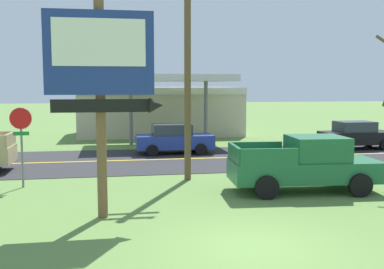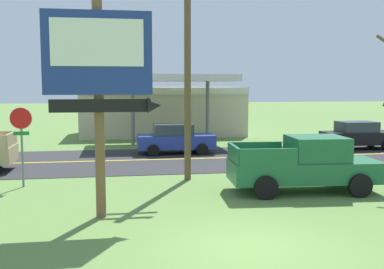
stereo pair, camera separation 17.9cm
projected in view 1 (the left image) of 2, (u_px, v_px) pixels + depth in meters
The scene contains 10 objects.
ground_plane at pixel (251, 248), 10.72m from camera, with size 180.00×180.00×0.00m, color #5B7F3D.
road_asphalt at pixel (175, 159), 23.45m from camera, with size 140.00×8.00×0.02m, color #2B2B2D.
road_centre_line at pixel (175, 159), 23.45m from camera, with size 126.00×0.20×0.01m, color gold.
motel_sign at pixel (102, 73), 12.66m from camera, with size 3.21×0.54×6.06m.
stop_sign at pixel (21, 133), 16.83m from camera, with size 0.80×0.08×2.95m.
utility_pole at pixel (188, 60), 17.95m from camera, with size 1.64×0.26×8.93m.
gas_station at pixel (160, 109), 34.97m from camera, with size 12.00×11.50×4.40m.
pickup_green_parked_on_lawn at pixel (306, 164), 16.32m from camera, with size 5.32×2.50×1.96m.
car_blue_near_lane at pixel (174, 139), 25.36m from camera, with size 4.20×2.00×1.64m.
car_black_mid_lane at pixel (356, 135), 27.20m from camera, with size 4.20×2.00×1.64m.
Camera 1 is at (-3.12, -9.99, 3.75)m, focal length 43.29 mm.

